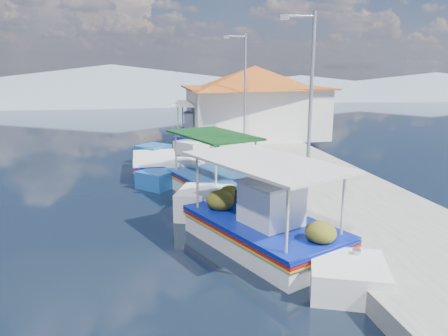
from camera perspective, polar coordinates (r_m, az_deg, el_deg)
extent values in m
plane|color=black|center=(12.13, -6.26, -10.00)|extent=(160.00, 160.00, 0.00)
cube|color=#ADAAA1|center=(18.94, 10.16, -0.69)|extent=(5.00, 44.00, 0.50)
cylinder|color=#A5A8AD|center=(10.22, 17.41, -11.23)|extent=(0.20, 0.20, 0.30)
cylinder|color=#A5A8AD|center=(14.51, 8.12, -3.35)|extent=(0.20, 0.20, 0.30)
cylinder|color=#A5A8AD|center=(20.09, 2.56, 1.50)|extent=(0.20, 0.20, 0.30)
cylinder|color=#A5A8AD|center=(25.86, -0.55, 4.21)|extent=(0.20, 0.20, 0.30)
cube|color=white|center=(11.78, 5.23, -9.49)|extent=(3.91, 5.06, 0.99)
cube|color=white|center=(14.53, 6.79, -4.50)|extent=(2.14, 2.14, 1.09)
cube|color=white|center=(9.20, 2.76, -16.43)|extent=(2.08, 2.08, 0.94)
cube|color=navy|center=(11.61, 5.28, -7.41)|extent=(4.03, 5.21, 0.06)
cube|color=#AE0F0E|center=(11.64, 5.27, -7.79)|extent=(4.03, 5.21, 0.05)
cube|color=gold|center=(11.67, 5.26, -8.13)|extent=(4.03, 5.21, 0.04)
cube|color=navy|center=(11.58, 5.28, -7.07)|extent=(4.03, 5.18, 0.05)
cube|color=brown|center=(11.60, 5.28, -7.22)|extent=(3.71, 4.90, 0.05)
cube|color=white|center=(11.11, 5.13, -5.01)|extent=(1.70, 1.75, 1.15)
cube|color=silver|center=(10.94, 5.20, -2.06)|extent=(1.84, 1.89, 0.06)
cylinder|color=beige|center=(13.27, 2.50, -0.73)|extent=(0.07, 0.07, 1.67)
cylinder|color=beige|center=(13.09, 10.43, -1.15)|extent=(0.07, 0.07, 1.67)
cylinder|color=beige|center=(9.71, -1.48, -6.10)|extent=(0.07, 0.07, 1.67)
cylinder|color=beige|center=(9.46, 9.43, -6.83)|extent=(0.07, 0.07, 1.67)
cube|color=silver|center=(11.12, 5.46, 0.84)|extent=(4.02, 5.10, 0.07)
ellipsoid|color=#424B14|center=(12.92, 4.32, -3.62)|extent=(0.79, 0.87, 0.59)
ellipsoid|color=#424B14|center=(13.35, 7.74, -3.35)|extent=(0.67, 0.73, 0.50)
ellipsoid|color=#424B14|center=(9.75, 5.09, -9.66)|extent=(0.71, 0.78, 0.53)
sphere|color=#FF5708|center=(11.87, 10.75, -2.94)|extent=(0.42, 0.42, 0.42)
cube|color=white|center=(16.30, -1.43, -2.89)|extent=(3.23, 4.26, 0.97)
cube|color=white|center=(18.69, 0.02, -0.36)|extent=(1.94, 1.94, 1.07)
cube|color=white|center=(14.00, -3.31, -5.69)|extent=(1.89, 1.89, 0.92)
cube|color=navy|center=(16.18, -1.44, -1.37)|extent=(3.32, 4.39, 0.06)
cube|color=#AE0F0E|center=(16.20, -1.43, -1.65)|extent=(3.32, 4.39, 0.05)
cube|color=gold|center=(16.22, -1.43, -1.89)|extent=(3.32, 4.39, 0.04)
cube|color=#1B56A3|center=(16.16, -1.44, -1.12)|extent=(3.33, 4.36, 0.05)
cube|color=brown|center=(16.17, -1.44, -1.23)|extent=(3.05, 4.13, 0.05)
cylinder|color=beige|center=(17.67, -3.09, 2.73)|extent=(0.07, 0.07, 1.63)
cylinder|color=beige|center=(17.40, 2.16, 2.57)|extent=(0.07, 0.07, 1.63)
cylinder|color=beige|center=(14.65, -5.75, 0.43)|extent=(0.07, 0.07, 1.63)
cylinder|color=beige|center=(14.32, 0.56, 0.20)|extent=(0.07, 0.07, 1.63)
cube|color=#0C3E13|center=(15.83, -1.47, 4.48)|extent=(3.32, 4.29, 0.07)
cube|color=#1B56A3|center=(19.77, -9.21, -0.10)|extent=(1.93, 3.62, 1.00)
cube|color=#1B56A3|center=(22.10, -9.39, 1.66)|extent=(1.94, 1.94, 1.11)
cube|color=#1B56A3|center=(17.51, -9.01, -1.87)|extent=(1.88, 1.88, 0.95)
cube|color=navy|center=(19.67, -9.26, 1.21)|extent=(1.99, 3.73, 0.06)
cube|color=#AE0F0E|center=(19.69, -9.25, 0.97)|extent=(1.99, 3.73, 0.05)
cube|color=gold|center=(19.70, -9.25, 0.76)|extent=(1.99, 3.73, 0.04)
cube|color=white|center=(19.65, -9.27, 1.42)|extent=(2.01, 3.69, 0.05)
cube|color=brown|center=(19.66, -9.27, 1.33)|extent=(1.78, 3.55, 0.05)
cube|color=white|center=(26.92, -3.79, 3.68)|extent=(3.12, 4.91, 1.08)
cube|color=white|center=(29.80, -5.51, 4.87)|extent=(2.40, 2.40, 1.19)
cube|color=white|center=(24.15, -1.74, 2.57)|extent=(2.33, 2.33, 1.02)
cube|color=navy|center=(26.84, -3.80, 4.73)|extent=(3.21, 5.06, 0.07)
cube|color=#AE0F0E|center=(26.85, -3.80, 4.54)|extent=(3.21, 5.06, 0.06)
cube|color=gold|center=(26.87, -3.80, 4.37)|extent=(3.21, 5.06, 0.05)
cube|color=navy|center=(26.83, -3.81, 4.90)|extent=(3.23, 5.02, 0.06)
cube|color=brown|center=(26.83, -3.81, 4.83)|extent=(2.91, 4.79, 0.06)
cube|color=white|center=(26.42, -3.61, 6.07)|extent=(1.54, 1.68, 1.25)
cube|color=silver|center=(26.35, -3.63, 7.46)|extent=(1.68, 1.81, 0.07)
cylinder|color=beige|center=(28.31, -6.84, 7.07)|extent=(0.08, 0.08, 1.82)
cylinder|color=beige|center=(28.82, -3.13, 7.26)|extent=(0.08, 0.08, 1.82)
cylinder|color=beige|center=(24.61, -4.67, 6.17)|extent=(0.08, 0.08, 1.82)
cylinder|color=beige|center=(25.20, -0.47, 6.38)|extent=(0.08, 0.08, 1.82)
cube|color=silver|center=(26.62, -3.87, 8.70)|extent=(3.23, 4.93, 0.08)
cube|color=white|center=(27.18, 4.08, 7.50)|extent=(8.00, 6.00, 3.00)
cube|color=#B05218|center=(27.06, 4.13, 10.76)|extent=(8.64, 6.48, 0.10)
pyramid|color=#B05218|center=(27.04, 4.16, 12.14)|extent=(10.49, 10.49, 1.40)
cube|color=brown|center=(25.50, -4.07, 5.97)|extent=(0.06, 1.00, 2.00)
cube|color=navy|center=(27.90, -4.72, 7.85)|extent=(0.06, 1.20, 0.90)
cylinder|color=#A5A8AD|center=(14.24, 11.57, 7.91)|extent=(0.12, 0.12, 6.00)
cylinder|color=#A5A8AD|center=(14.08, 10.15, 19.53)|extent=(1.00, 0.08, 0.08)
cube|color=#A5A8AD|center=(13.91, 8.10, 19.48)|extent=(0.30, 0.14, 0.14)
cylinder|color=#A5A8AD|center=(22.80, 2.84, 10.15)|extent=(0.12, 0.12, 6.00)
cylinder|color=#A5A8AD|center=(22.70, 1.64, 17.35)|extent=(1.00, 0.08, 0.08)
cube|color=#A5A8AD|center=(22.59, 0.34, 17.24)|extent=(0.30, 0.14, 0.14)
cone|color=gray|center=(67.27, -14.84, 11.02)|extent=(96.00, 96.00, 5.50)
cone|color=gray|center=(71.97, 10.21, 10.71)|extent=(76.80, 76.80, 3.80)
cone|color=gray|center=(84.24, 26.55, 10.04)|extent=(89.60, 89.60, 4.20)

